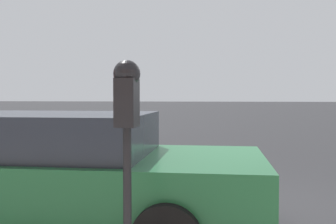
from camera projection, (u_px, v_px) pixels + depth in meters
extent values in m
plane|color=#2B2B2D|center=(245.00, 211.00, 5.37)|extent=(220.00, 220.00, 0.00)
cylinder|color=black|center=(127.00, 210.00, 2.78)|extent=(0.06, 0.06, 1.18)
cube|color=black|center=(127.00, 103.00, 2.75)|extent=(0.20, 0.14, 0.34)
sphere|color=black|center=(127.00, 74.00, 2.74)|extent=(0.19, 0.19, 0.19)
cube|color=gold|center=(131.00, 108.00, 2.85)|extent=(0.01, 0.11, 0.12)
cube|color=black|center=(130.00, 92.00, 2.85)|extent=(0.01, 0.10, 0.08)
cube|color=#1E5B33|center=(46.00, 178.00, 4.56)|extent=(1.99, 5.01, 0.58)
cube|color=#232833|center=(29.00, 133.00, 4.57)|extent=(1.73, 2.82, 0.47)
cylinder|color=black|center=(186.00, 188.00, 5.33)|extent=(0.23, 0.64, 0.64)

